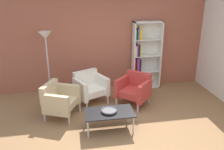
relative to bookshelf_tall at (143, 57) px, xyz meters
name	(u,v)px	position (x,y,z in m)	size (l,w,h in m)	color
ground_plane	(125,133)	(-1.03, -2.25, -0.90)	(8.32, 8.32, 0.00)	olive
brick_back_panel	(106,38)	(-1.03, 0.21, 0.55)	(6.40, 0.12, 2.90)	#9E5642
bookshelf_tall	(143,57)	(0.00, 0.00, 0.00)	(0.80, 0.30, 1.90)	silver
coffee_table_low	(109,113)	(-1.31, -2.04, -0.54)	(1.00, 0.56, 0.40)	black
decorative_bowl	(109,110)	(-1.31, -2.04, -0.47)	(0.32, 0.32, 0.05)	#4C4C51
armchair_corner_red	(90,87)	(-1.58, -0.71, -0.49)	(0.92, 0.89, 0.78)	white
armchair_spare_guest	(134,88)	(-0.52, -1.02, -0.49)	(0.95, 0.95, 0.78)	#B73833
armchair_near_window	(59,99)	(-2.32, -1.32, -0.49)	(0.88, 0.91, 0.78)	#C6B289
floor_lamp_torchiere	(46,43)	(-2.60, -0.24, 0.54)	(0.32, 0.32, 1.74)	silver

